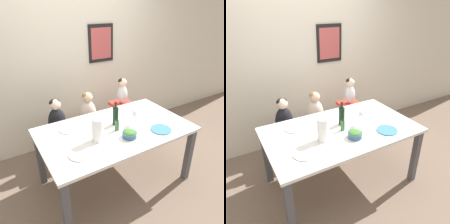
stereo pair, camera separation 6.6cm
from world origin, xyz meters
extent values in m
plane|color=#705B4C|center=(0.00, 0.00, 0.00)|extent=(14.00, 14.00, 0.00)
cube|color=beige|center=(0.00, 1.21, 1.35)|extent=(10.00, 0.06, 2.70)
cube|color=black|center=(0.48, 1.17, 1.52)|extent=(0.41, 0.02, 0.55)
cube|color=#B74C4C|center=(0.48, 1.16, 1.52)|extent=(0.34, 0.00, 0.45)
cube|color=white|center=(0.00, 0.00, 0.75)|extent=(1.72, 1.01, 0.03)
cube|color=#4C4C51|center=(-0.80, -0.44, 0.37)|extent=(0.07, 0.07, 0.73)
cube|color=#4C4C51|center=(0.80, -0.44, 0.37)|extent=(0.07, 0.07, 0.73)
cube|color=#4C4C51|center=(-0.80, 0.44, 0.37)|extent=(0.07, 0.07, 0.73)
cube|color=#4C4C51|center=(0.80, 0.44, 0.37)|extent=(0.07, 0.07, 0.73)
cylinder|color=silver|center=(-0.59, 0.58, 0.20)|extent=(0.04, 0.04, 0.40)
cylinder|color=silver|center=(-0.32, 0.58, 0.20)|extent=(0.04, 0.04, 0.40)
cylinder|color=silver|center=(-0.59, 0.86, 0.20)|extent=(0.04, 0.04, 0.40)
cylinder|color=silver|center=(-0.32, 0.86, 0.20)|extent=(0.04, 0.04, 0.40)
cube|color=white|center=(-0.46, 0.72, 0.42)|extent=(0.37, 0.38, 0.05)
cylinder|color=silver|center=(-0.13, 0.58, 0.20)|extent=(0.04, 0.04, 0.40)
cylinder|color=silver|center=(0.14, 0.58, 0.20)|extent=(0.04, 0.04, 0.40)
cylinder|color=silver|center=(-0.13, 0.86, 0.20)|extent=(0.04, 0.04, 0.40)
cylinder|color=silver|center=(0.14, 0.86, 0.20)|extent=(0.04, 0.04, 0.40)
cube|color=white|center=(0.00, 0.72, 0.42)|extent=(0.37, 0.38, 0.05)
cylinder|color=silver|center=(0.46, 0.60, 0.32)|extent=(0.04, 0.04, 0.63)
cylinder|color=silver|center=(0.69, 0.60, 0.32)|extent=(0.04, 0.04, 0.63)
cylinder|color=silver|center=(0.46, 0.84, 0.32)|extent=(0.04, 0.04, 0.63)
cylinder|color=silver|center=(0.69, 0.84, 0.32)|extent=(0.04, 0.04, 0.63)
cube|color=red|center=(0.58, 0.72, 0.66)|extent=(0.31, 0.32, 0.05)
ellipsoid|color=black|center=(-0.46, 0.72, 0.65)|extent=(0.24, 0.18, 0.40)
sphere|color=beige|center=(-0.46, 0.72, 0.90)|extent=(0.14, 0.14, 0.14)
ellipsoid|color=black|center=(-0.46, 0.73, 0.92)|extent=(0.14, 0.14, 0.10)
ellipsoid|color=beige|center=(0.00, 0.72, 0.65)|extent=(0.24, 0.18, 0.40)
sphere|color=#D6AD89|center=(0.00, 0.72, 0.90)|extent=(0.14, 0.14, 0.14)
ellipsoid|color=olive|center=(0.00, 0.73, 0.92)|extent=(0.14, 0.14, 0.10)
ellipsoid|color=silver|center=(0.58, 0.72, 0.82)|extent=(0.17, 0.13, 0.28)
sphere|color=beige|center=(0.58, 0.72, 1.01)|extent=(0.13, 0.13, 0.13)
ellipsoid|color=black|center=(0.58, 0.73, 1.03)|extent=(0.13, 0.12, 0.09)
cylinder|color=black|center=(0.06, 0.09, 0.87)|extent=(0.07, 0.07, 0.21)
cylinder|color=black|center=(0.06, 0.09, 1.02)|extent=(0.03, 0.03, 0.07)
cylinder|color=black|center=(0.06, 0.09, 1.04)|extent=(0.03, 0.03, 0.02)
cylinder|color=white|center=(-0.29, -0.11, 0.90)|extent=(0.12, 0.12, 0.26)
cylinder|color=white|center=(0.25, -0.02, 0.77)|extent=(0.06, 0.06, 0.00)
cylinder|color=white|center=(0.25, -0.02, 0.81)|extent=(0.01, 0.01, 0.07)
ellipsoid|color=white|center=(0.25, -0.02, 0.89)|extent=(0.06, 0.06, 0.10)
cylinder|color=#335675|center=(0.03, -0.23, 0.80)|extent=(0.16, 0.16, 0.06)
ellipsoid|color=#3D752D|center=(0.03, -0.23, 0.83)|extent=(0.14, 0.14, 0.04)
cylinder|color=silver|center=(-0.54, -0.23, 0.77)|extent=(0.24, 0.24, 0.01)
cylinder|color=silver|center=(-0.46, 0.27, 0.77)|extent=(0.24, 0.24, 0.01)
cylinder|color=silver|center=(0.56, 0.29, 0.77)|extent=(0.24, 0.24, 0.01)
cylinder|color=teal|center=(0.43, -0.29, 0.77)|extent=(0.24, 0.24, 0.01)
cylinder|color=#336633|center=(-0.01, -0.04, 0.83)|extent=(0.05, 0.05, 0.12)
cone|color=black|center=(-0.01, -0.04, 0.90)|extent=(0.04, 0.04, 0.02)
camera|label=1|loc=(-1.16, -1.81, 2.05)|focal=35.00mm
camera|label=2|loc=(-1.10, -1.85, 2.05)|focal=35.00mm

